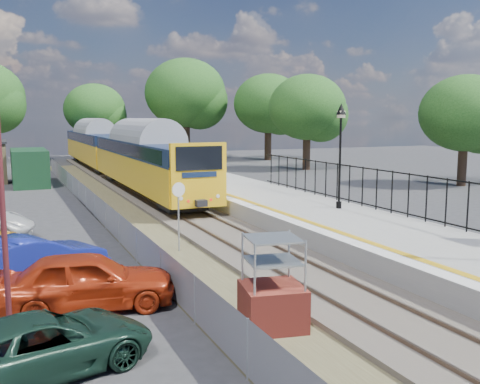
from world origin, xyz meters
TOP-DOWN VIEW (x-y plane):
  - ground at (0.00, 0.00)m, footprint 120.00×120.00m
  - track_bed at (-0.47, 9.67)m, footprint 5.90×80.00m
  - platform at (4.20, 8.00)m, footprint 5.00×70.00m
  - platform_edge at (2.14, 8.00)m, footprint 0.90×70.00m
  - victorian_lamp_north at (5.30, 6.00)m, footprint 0.44×0.44m
  - palisade_fence at (6.55, 2.24)m, footprint 0.12×26.00m
  - wire_fence at (-4.20, 12.00)m, footprint 0.06×52.00m
  - tree_line at (1.40, 42.00)m, footprint 56.80×43.80m
  - train at (0.00, 29.94)m, footprint 2.82×40.83m
  - brick_plinth at (-2.66, -3.03)m, footprint 1.60×1.60m
  - speed_sign at (-2.50, 4.65)m, footprint 0.51×0.15m
  - carpark_lamp at (-8.24, -1.36)m, footprint 0.25×0.50m
  - car_green at (-7.66, -3.21)m, footprint 4.61×3.04m
  - car_red at (-6.38, 0.07)m, footprint 4.63×2.44m
  - car_blue at (-7.59, 2.78)m, footprint 4.69×3.20m

SIDE VIEW (x-z plane):
  - ground at x=0.00m, z-range 0.00..0.00m
  - track_bed at x=-0.47m, z-range -0.05..0.24m
  - platform at x=4.20m, z-range 0.00..0.90m
  - car_green at x=-7.66m, z-range 0.00..1.18m
  - wire_fence at x=-4.20m, z-range 0.00..1.20m
  - car_blue at x=-7.59m, z-range 0.00..1.46m
  - car_red at x=-6.38m, z-range 0.00..1.50m
  - platform_edge at x=2.14m, z-range 0.90..0.91m
  - brick_plinth at x=-2.66m, z-range -0.04..2.16m
  - speed_sign at x=-2.50m, z-range 0.44..3.03m
  - palisade_fence at x=6.55m, z-range 0.84..2.84m
  - train at x=0.00m, z-range 0.59..4.09m
  - carpark_lamp at x=-8.24m, z-range 0.49..7.00m
  - victorian_lamp_north at x=5.30m, z-range 2.00..6.60m
  - tree_line at x=1.40m, z-range 0.67..12.55m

